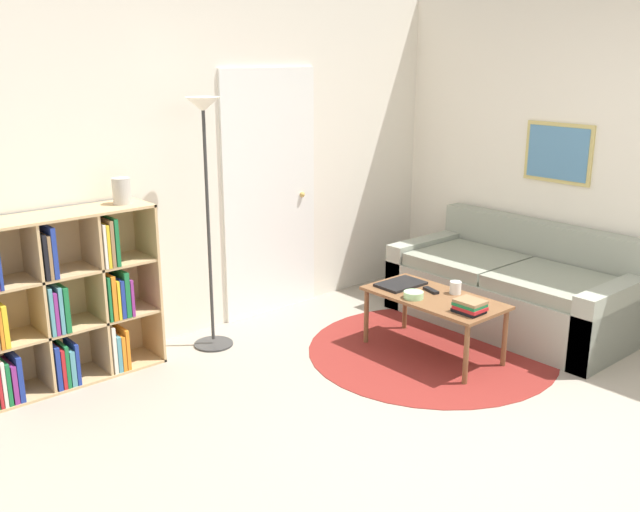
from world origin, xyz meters
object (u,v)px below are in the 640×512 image
(laptop, at_px, (401,284))
(floor_lamp, at_px, (205,160))
(coffee_table, at_px, (434,302))
(bowl, at_px, (414,295))
(bookshelf, at_px, (58,305))
(vase_on_shelf, at_px, (122,191))
(cup, at_px, (455,288))
(couch, at_px, (516,290))

(laptop, bearing_deg, floor_lamp, 142.24)
(coffee_table, height_order, bowl, bowl)
(bookshelf, relative_size, vase_on_shelf, 6.80)
(floor_lamp, distance_m, cup, 1.99)
(bookshelf, bearing_deg, cup, -30.43)
(bookshelf, xyz_separation_m, cup, (2.34, -1.37, -0.05))
(floor_lamp, xyz_separation_m, bowl, (0.97, -1.11, -0.93))
(laptop, height_order, bowl, bowl)
(bookshelf, relative_size, couch, 0.64)
(laptop, height_order, cup, cup)
(bookshelf, height_order, floor_lamp, floor_lamp)
(coffee_table, height_order, laptop, laptop)
(couch, bearing_deg, bookshelf, 157.18)
(laptop, relative_size, cup, 3.88)
(bookshelf, height_order, cup, bookshelf)
(vase_on_shelf, bearing_deg, floor_lamp, -12.76)
(couch, bearing_deg, coffee_table, 178.65)
(vase_on_shelf, bearing_deg, cup, -36.64)
(floor_lamp, xyz_separation_m, laptop, (1.11, -0.86, -0.94))
(bowl, bearing_deg, laptop, 60.67)
(laptop, bearing_deg, cup, -67.40)
(floor_lamp, relative_size, laptop, 5.21)
(bowl, bearing_deg, cup, -23.13)
(laptop, bearing_deg, bowl, -119.33)
(laptop, distance_m, vase_on_shelf, 2.10)
(bookshelf, relative_size, cup, 13.25)
(floor_lamp, distance_m, vase_on_shelf, 0.61)
(bookshelf, height_order, coffee_table, bookshelf)
(floor_lamp, height_order, cup, floor_lamp)
(bowl, bearing_deg, couch, -4.54)
(floor_lamp, distance_m, coffee_table, 1.90)
(coffee_table, bearing_deg, cup, -21.64)
(bookshelf, bearing_deg, bowl, -31.43)
(floor_lamp, bearing_deg, couch, -29.77)
(coffee_table, relative_size, vase_on_shelf, 5.74)
(floor_lamp, height_order, coffee_table, floor_lamp)
(couch, relative_size, coffee_table, 1.86)
(laptop, distance_m, cup, 0.42)
(floor_lamp, xyz_separation_m, cup, (1.27, -1.24, -0.91))
(couch, bearing_deg, bowl, 175.46)
(bowl, xyz_separation_m, cup, (0.30, -0.13, 0.02))
(coffee_table, height_order, vase_on_shelf, vase_on_shelf)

